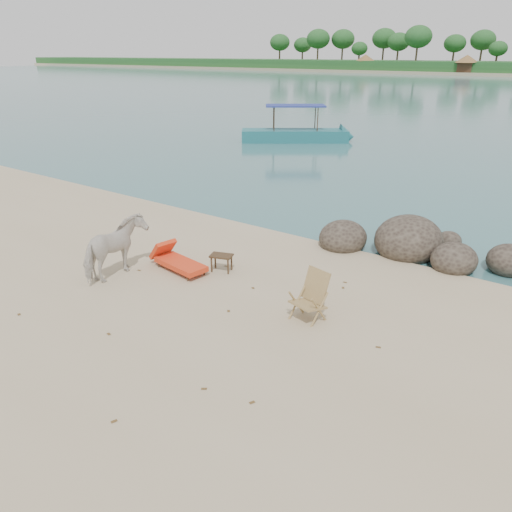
# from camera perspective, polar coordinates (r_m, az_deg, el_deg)

# --- Properties ---
(boulders) EXTENTS (6.58, 3.06, 1.41)m
(boulders) POSITION_cam_1_polar(r_m,az_deg,el_deg) (14.70, 18.26, 0.99)
(boulders) COLOR #2D241E
(boulders) RESTS_ON ground
(cow) EXTENTS (1.05, 1.87, 1.50)m
(cow) POSITION_cam_1_polar(r_m,az_deg,el_deg) (12.92, -15.77, 0.70)
(cow) COLOR silver
(cow) RESTS_ON ground
(side_table) EXTENTS (0.65, 0.53, 0.45)m
(side_table) POSITION_cam_1_polar(r_m,az_deg,el_deg) (12.95, -3.96, -0.93)
(side_table) COLOR #322314
(side_table) RESTS_ON ground
(lounge_chair) EXTENTS (1.98, 0.94, 0.57)m
(lounge_chair) POSITION_cam_1_polar(r_m,az_deg,el_deg) (13.06, -8.61, -0.65)
(lounge_chair) COLOR #EE3F1C
(lounge_chair) RESTS_ON ground
(deck_chair) EXTENTS (0.81, 0.86, 1.04)m
(deck_chair) POSITION_cam_1_polar(r_m,az_deg,el_deg) (10.56, 5.97, -4.90)
(deck_chair) COLOR #A58652
(deck_chair) RESTS_ON ground
(boat_near) EXTENTS (7.13, 5.83, 3.67)m
(boat_near) POSITION_cam_1_polar(r_m,az_deg,el_deg) (32.91, 4.51, 16.16)
(boat_near) COLOR #1D636B
(boat_near) RESTS_ON water
(dead_leaves) EXTENTS (6.97, 6.77, 0.00)m
(dead_leaves) POSITION_cam_1_polar(r_m,az_deg,el_deg) (10.84, -4.06, -7.15)
(dead_leaves) COLOR brown
(dead_leaves) RESTS_ON ground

